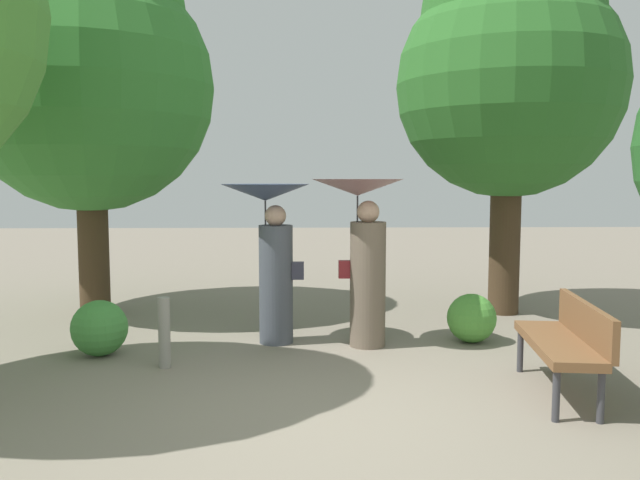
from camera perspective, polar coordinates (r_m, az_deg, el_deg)
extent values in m
plane|color=gray|center=(5.48, 0.84, -15.00)|extent=(40.00, 40.00, 0.00)
cylinder|color=#474C56|center=(7.58, -3.88, -3.90)|extent=(0.39, 0.39, 1.37)
sphere|color=tan|center=(7.49, -3.92, 2.14)|extent=(0.25, 0.25, 0.25)
cylinder|color=#333338|center=(7.52, -4.80, 0.57)|extent=(0.02, 0.02, 0.76)
cone|color=#38476B|center=(7.50, -4.83, 4.18)|extent=(1.03, 1.03, 0.19)
cube|color=#333342|center=(7.52, -1.96, -2.70)|extent=(0.14, 0.10, 0.20)
cylinder|color=#6B5B4C|center=(7.43, 4.21, -3.90)|extent=(0.41, 0.41, 1.42)
sphere|color=tan|center=(7.34, 4.26, 2.48)|extent=(0.25, 0.25, 0.25)
cylinder|color=#333338|center=(7.36, 3.29, 0.84)|extent=(0.02, 0.02, 0.79)
cone|color=gray|center=(7.33, 3.31, 4.63)|extent=(1.04, 1.04, 0.19)
cube|color=maroon|center=(7.41, 2.18, -2.58)|extent=(0.14, 0.10, 0.20)
cylinder|color=#38383D|center=(6.82, 17.16, -9.19)|extent=(0.06, 0.06, 0.44)
cylinder|color=#38383D|center=(6.90, 19.96, -9.11)|extent=(0.06, 0.06, 0.44)
cylinder|color=#38383D|center=(5.57, 20.01, -12.62)|extent=(0.06, 0.06, 0.44)
cylinder|color=#38383D|center=(5.66, 23.42, -12.44)|extent=(0.06, 0.06, 0.44)
cube|color=brown|center=(6.17, 20.06, -8.54)|extent=(0.62, 1.54, 0.08)
cube|color=brown|center=(6.19, 22.28, -6.71)|extent=(0.24, 1.50, 0.35)
cylinder|color=#42301E|center=(9.71, -19.46, 6.34)|extent=(0.42, 0.42, 4.24)
sphere|color=#387F33|center=(9.79, -19.66, 12.55)|extent=(3.47, 3.47, 3.47)
sphere|color=#387F33|center=(9.94, -19.83, 17.40)|extent=(2.78, 2.78, 2.78)
cylinder|color=#42301E|center=(9.50, 16.07, 6.54)|extent=(0.43, 0.43, 4.26)
sphere|color=#2D6B28|center=(9.58, 16.24, 12.92)|extent=(3.11, 3.11, 3.11)
sphere|color=#2D6B28|center=(9.73, 16.38, 17.90)|extent=(2.49, 2.49, 2.49)
sphere|color=#4C9338|center=(7.84, 13.15, -6.69)|extent=(0.57, 0.57, 0.57)
sphere|color=#428C3D|center=(7.47, -18.78, -7.33)|extent=(0.60, 0.60, 0.60)
cylinder|color=gray|center=(6.81, -13.50, -7.90)|extent=(0.12, 0.12, 0.72)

